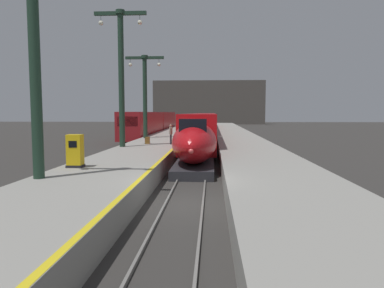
% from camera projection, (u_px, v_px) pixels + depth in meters
% --- Properties ---
extents(ground_plane, '(260.00, 260.00, 0.00)m').
position_uv_depth(ground_plane, '(184.00, 205.00, 14.31)').
color(ground_plane, '#33302D').
extents(platform_left, '(4.80, 110.00, 1.05)m').
position_uv_depth(platform_left, '(165.00, 142.00, 39.11)').
color(platform_left, gray).
rests_on(platform_left, ground).
extents(platform_right, '(4.80, 110.00, 1.05)m').
position_uv_depth(platform_right, '(239.00, 142.00, 38.65)').
color(platform_right, gray).
rests_on(platform_right, ground).
extents(platform_left_safety_stripe, '(0.20, 107.80, 0.01)m').
position_uv_depth(platform_left_safety_stripe, '(186.00, 137.00, 38.93)').
color(platform_left_safety_stripe, yellow).
rests_on(platform_left_safety_stripe, platform_left).
extents(rail_main_left, '(0.08, 110.00, 0.12)m').
position_uv_depth(rail_main_left, '(196.00, 144.00, 41.70)').
color(rail_main_left, slate).
rests_on(rail_main_left, ground).
extents(rail_main_right, '(0.08, 110.00, 0.12)m').
position_uv_depth(rail_main_right, '(209.00, 144.00, 41.61)').
color(rail_main_right, slate).
rests_on(rail_main_right, ground).
extents(rail_secondary_left, '(0.08, 110.00, 0.12)m').
position_uv_depth(rail_secondary_left, '(128.00, 144.00, 42.15)').
color(rail_secondary_left, slate).
rests_on(rail_secondary_left, ground).
extents(rail_secondary_right, '(0.08, 110.00, 0.12)m').
position_uv_depth(rail_secondary_right, '(140.00, 144.00, 42.06)').
color(rail_secondary_right, slate).
rests_on(rail_secondary_right, ground).
extents(highspeed_train_main, '(2.92, 57.60, 3.60)m').
position_uv_depth(highspeed_train_main, '(204.00, 126.00, 46.74)').
color(highspeed_train_main, '#B20F14').
rests_on(highspeed_train_main, ground).
extents(regional_train_adjacent, '(2.85, 36.60, 3.80)m').
position_uv_depth(regional_train_adjacent, '(154.00, 123.00, 56.96)').
color(regional_train_adjacent, maroon).
rests_on(regional_train_adjacent, ground).
extents(station_column_near, '(4.00, 0.68, 9.14)m').
position_uv_depth(station_column_near, '(34.00, 40.00, 14.02)').
color(station_column_near, '#1E3828').
rests_on(station_column_near, platform_left).
extents(station_column_mid, '(4.00, 0.68, 10.42)m').
position_uv_depth(station_column_mid, '(121.00, 67.00, 27.44)').
color(station_column_mid, '#1E3828').
rests_on(station_column_mid, platform_left).
extents(station_column_far, '(4.00, 0.68, 8.56)m').
position_uv_depth(station_column_far, '(145.00, 88.00, 37.19)').
color(station_column_far, '#1E3828').
rests_on(station_column_far, platform_left).
extents(passenger_near_edge, '(0.24, 0.57, 1.69)m').
position_uv_depth(passenger_near_edge, '(171.00, 133.00, 30.09)').
color(passenger_near_edge, '#23232D').
rests_on(passenger_near_edge, platform_left).
extents(rolling_suitcase, '(0.40, 0.22, 0.98)m').
position_uv_depth(rolling_suitcase, '(147.00, 140.00, 30.44)').
color(rolling_suitcase, brown).
rests_on(rolling_suitcase, platform_left).
extents(ticket_machine_yellow, '(0.76, 0.62, 1.60)m').
position_uv_depth(ticket_machine_yellow, '(75.00, 152.00, 17.38)').
color(ticket_machine_yellow, yellow).
rests_on(ticket_machine_yellow, platform_left).
extents(terminus_back_wall, '(36.00, 2.00, 14.00)m').
position_uv_depth(terminus_back_wall, '(209.00, 102.00, 115.15)').
color(terminus_back_wall, '#4C4742').
rests_on(terminus_back_wall, ground).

